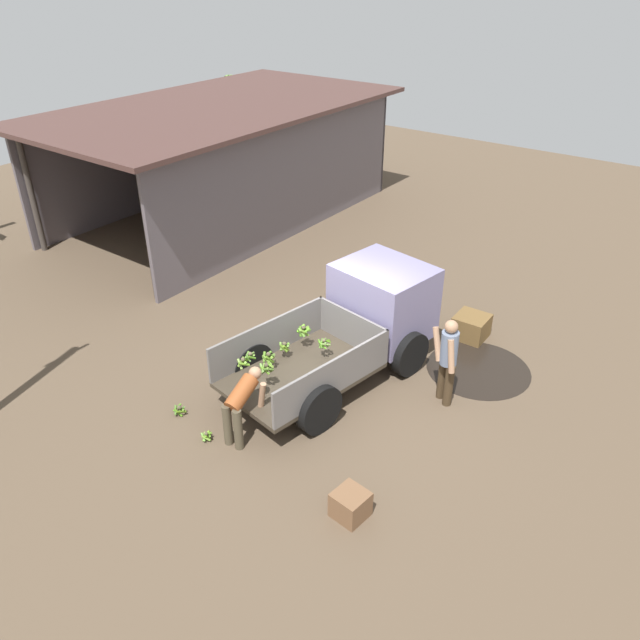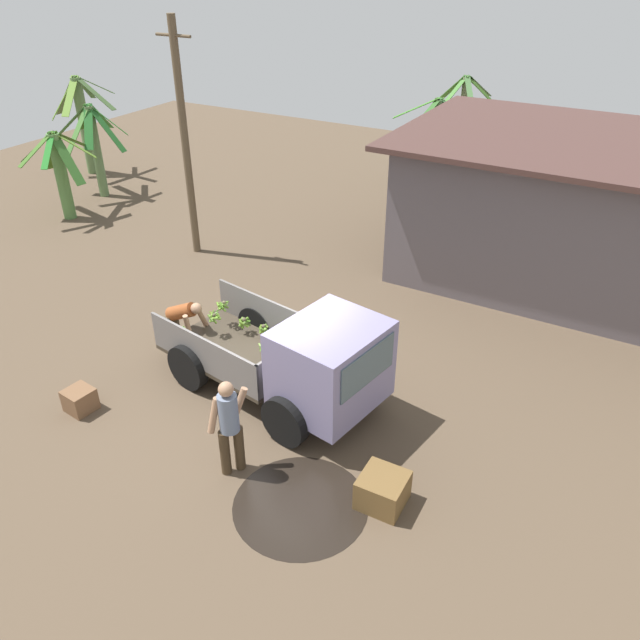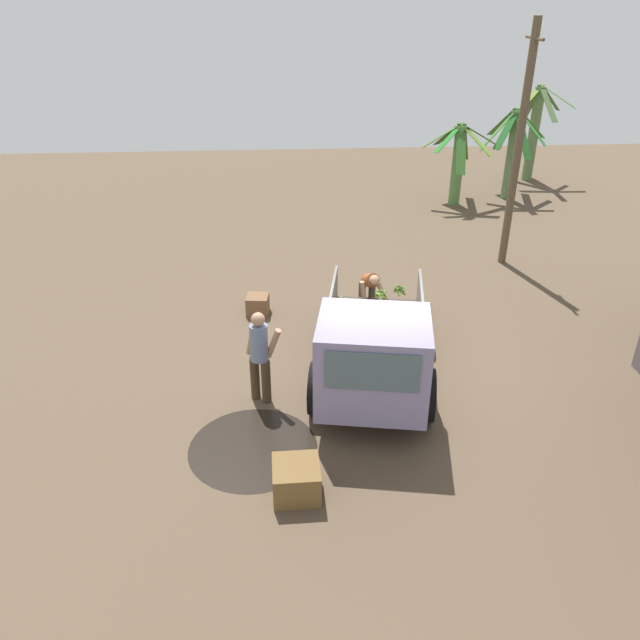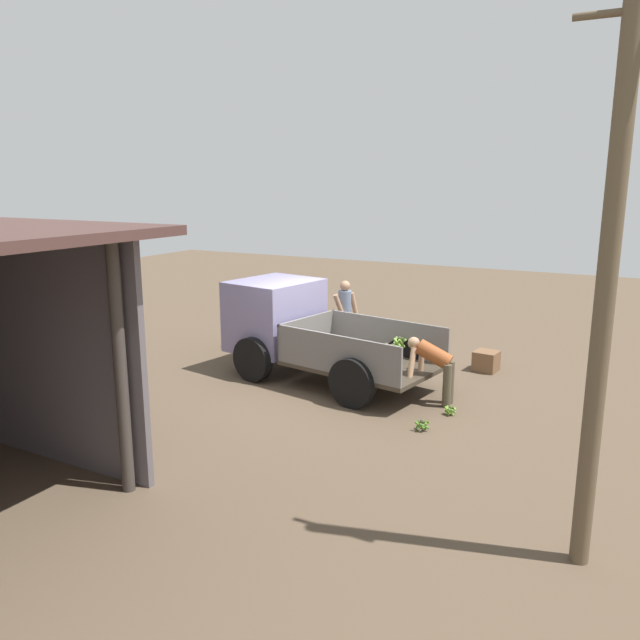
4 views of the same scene
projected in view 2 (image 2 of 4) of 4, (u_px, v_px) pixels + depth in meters
name	position (u px, v px, depth m)	size (l,w,h in m)	color
ground	(279.00, 384.00, 11.70)	(36.00, 36.00, 0.00)	brown
mud_patch_0	(301.00, 505.00, 9.18)	(2.01, 2.01, 0.01)	black
cargo_truck	(309.00, 363.00, 10.57)	(4.52, 2.58, 1.88)	#3D3428
utility_pole	(185.00, 141.00, 15.24)	(0.99, 0.19, 5.76)	brown
banana_palm_0	(84.00, 124.00, 21.54)	(2.70, 2.30, 3.31)	#5D7D49
banana_palm_2	(61.00, 173.00, 18.08)	(2.26, 2.60, 2.57)	#568543
banana_palm_3	(435.00, 140.00, 20.24)	(2.64, 2.45, 2.93)	#5E8B51
banana_palm_4	(96.00, 147.00, 19.60)	(2.43, 2.25, 2.91)	#628350
banana_palm_5	(462.00, 118.00, 22.09)	(2.36, 2.94, 3.20)	#6F7B55
person_foreground_visitor	(229.00, 423.00, 9.33)	(0.51, 0.66, 1.69)	#41311F
person_worker_loading	(181.00, 319.00, 12.32)	(0.84, 0.65, 1.17)	brown
banana_bunch_on_ground_0	(182.00, 330.00, 13.16)	(0.21, 0.21, 0.17)	brown
banana_bunch_on_ground_1	(215.00, 313.00, 13.71)	(0.24, 0.25, 0.19)	brown
wooden_crate_0	(80.00, 400.00, 10.96)	(0.46, 0.46, 0.42)	brown
wooden_crate_1	(383.00, 490.00, 9.10)	(0.66, 0.66, 0.50)	brown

